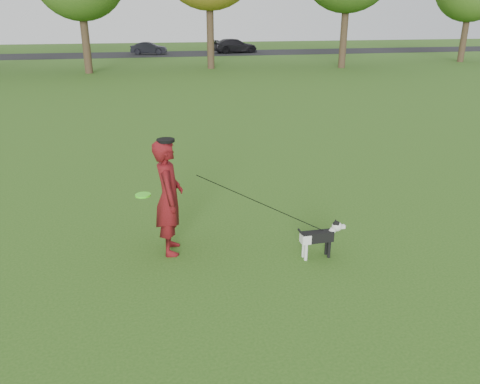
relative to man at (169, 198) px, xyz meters
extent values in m
plane|color=#285116|center=(1.06, -0.34, -0.89)|extent=(120.00, 120.00, 0.00)
cube|color=black|center=(1.06, 39.66, -0.88)|extent=(120.00, 7.00, 0.02)
imported|color=#590D0C|center=(0.00, 0.00, 0.00)|extent=(0.48, 0.68, 1.79)
cube|color=black|center=(2.13, -0.70, -0.55)|extent=(0.49, 0.15, 0.16)
cube|color=white|center=(1.94, -0.70, -0.56)|extent=(0.14, 0.15, 0.14)
cylinder|color=white|center=(1.94, -0.76, -0.76)|extent=(0.05, 0.05, 0.27)
cylinder|color=white|center=(1.94, -0.65, -0.76)|extent=(0.05, 0.05, 0.27)
cylinder|color=black|center=(2.31, -0.76, -0.76)|extent=(0.05, 0.05, 0.27)
cylinder|color=black|center=(2.31, -0.65, -0.76)|extent=(0.05, 0.05, 0.27)
cylinder|color=white|center=(2.35, -0.70, -0.51)|extent=(0.16, 0.10, 0.17)
sphere|color=white|center=(2.43, -0.70, -0.41)|extent=(0.15, 0.15, 0.15)
sphere|color=black|center=(2.43, -0.70, -0.38)|extent=(0.12, 0.12, 0.12)
cube|color=white|center=(2.51, -0.70, -0.42)|extent=(0.10, 0.06, 0.05)
sphere|color=black|center=(2.57, -0.70, -0.42)|extent=(0.03, 0.03, 0.03)
cone|color=black|center=(2.43, -0.74, -0.34)|extent=(0.05, 0.05, 0.06)
cone|color=black|center=(2.43, -0.67, -0.34)|extent=(0.05, 0.05, 0.06)
cylinder|color=black|center=(1.89, -0.70, -0.49)|extent=(0.17, 0.03, 0.22)
cylinder|color=black|center=(2.30, -0.70, -0.50)|extent=(0.11, 0.11, 0.02)
imported|color=black|center=(1.48, 39.66, -0.33)|extent=(3.45, 1.74, 1.08)
imported|color=black|center=(9.67, 39.66, -0.22)|extent=(4.74, 2.61, 1.30)
cylinder|color=#49FF20|center=(-0.38, -0.04, 0.09)|extent=(0.23, 0.23, 0.02)
cylinder|color=black|center=(0.00, 0.00, 0.88)|extent=(0.26, 0.26, 0.04)
cylinder|color=#38281C|center=(-2.94, 25.16, 1.21)|extent=(0.48, 0.48, 4.20)
cylinder|color=#38281C|center=(5.06, 26.16, 1.63)|extent=(0.48, 0.48, 5.04)
cylinder|color=#38281C|center=(14.06, 24.66, 1.52)|extent=(0.48, 0.48, 4.83)
cylinder|color=#38281C|center=(25.06, 26.66, 1.10)|extent=(0.48, 0.48, 3.99)
camera|label=1|loc=(-0.42, -6.61, 2.57)|focal=35.00mm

